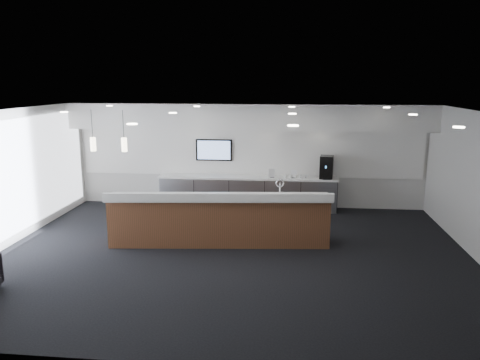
# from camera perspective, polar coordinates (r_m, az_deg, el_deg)

# --- Properties ---
(ground) EXTENTS (10.00, 10.00, 0.00)m
(ground) POSITION_cam_1_polar(r_m,az_deg,el_deg) (10.05, -0.95, -9.01)
(ground) COLOR black
(ground) RESTS_ON ground
(ceiling) EXTENTS (10.00, 8.00, 0.02)m
(ceiling) POSITION_cam_1_polar(r_m,az_deg,el_deg) (9.40, -1.01, 8.32)
(ceiling) COLOR black
(ceiling) RESTS_ON back_wall
(back_wall) EXTENTS (10.00, 0.02, 3.00)m
(back_wall) POSITION_cam_1_polar(r_m,az_deg,el_deg) (13.53, 1.08, 3.05)
(back_wall) COLOR silver
(back_wall) RESTS_ON ground
(left_wall) EXTENTS (0.02, 8.00, 3.00)m
(left_wall) POSITION_cam_1_polar(r_m,az_deg,el_deg) (11.35, -26.90, 0.01)
(left_wall) COLOR silver
(left_wall) RESTS_ON ground
(soffit_bulkhead) EXTENTS (10.00, 0.90, 0.70)m
(soffit_bulkhead) POSITION_cam_1_polar(r_m,az_deg,el_deg) (12.95, 0.92, 7.77)
(soffit_bulkhead) COLOR white
(soffit_bulkhead) RESTS_ON back_wall
(alcove_panel) EXTENTS (9.80, 0.06, 1.40)m
(alcove_panel) POSITION_cam_1_polar(r_m,az_deg,el_deg) (13.48, 1.07, 3.45)
(alcove_panel) COLOR white
(alcove_panel) RESTS_ON back_wall
(window_blinds_wall) EXTENTS (0.04, 7.36, 2.55)m
(window_blinds_wall) POSITION_cam_1_polar(r_m,az_deg,el_deg) (11.33, -26.73, 0.00)
(window_blinds_wall) COLOR white
(window_blinds_wall) RESTS_ON left_wall
(back_credenza) EXTENTS (5.06, 0.66, 0.95)m
(back_credenza) POSITION_cam_1_polar(r_m,az_deg,el_deg) (13.37, 0.93, -1.52)
(back_credenza) COLOR gray
(back_credenza) RESTS_ON ground
(wall_tv) EXTENTS (1.05, 0.08, 0.62)m
(wall_tv) POSITION_cam_1_polar(r_m,az_deg,el_deg) (13.53, -3.19, 3.68)
(wall_tv) COLOR black
(wall_tv) RESTS_ON back_wall
(pendant_left) EXTENTS (0.12, 0.12, 0.30)m
(pendant_left) POSITION_cam_1_polar(r_m,az_deg,el_deg) (10.80, -13.25, 4.48)
(pendant_left) COLOR #FFF2C6
(pendant_left) RESTS_ON ceiling
(pendant_right) EXTENTS (0.12, 0.12, 0.30)m
(pendant_right) POSITION_cam_1_polar(r_m,az_deg,el_deg) (11.05, -16.69, 4.46)
(pendant_right) COLOR #FFF2C6
(pendant_right) RESTS_ON ceiling
(ceiling_can_lights) EXTENTS (7.00, 5.00, 0.02)m
(ceiling_can_lights) POSITION_cam_1_polar(r_m,az_deg,el_deg) (9.40, -1.01, 8.14)
(ceiling_can_lights) COLOR white
(ceiling_can_lights) RESTS_ON ceiling
(service_counter) EXTENTS (4.99, 1.29, 1.49)m
(service_counter) POSITION_cam_1_polar(r_m,az_deg,el_deg) (10.48, -2.55, -4.80)
(service_counter) COLOR brown
(service_counter) RESTS_ON ground
(coffee_machine) EXTENTS (0.41, 0.51, 0.63)m
(coffee_machine) POSITION_cam_1_polar(r_m,az_deg,el_deg) (13.18, 10.50, 1.56)
(coffee_machine) COLOR black
(coffee_machine) RESTS_ON back_credenza
(info_sign_left) EXTENTS (0.18, 0.07, 0.25)m
(info_sign_left) POSITION_cam_1_polar(r_m,az_deg,el_deg) (13.11, 3.85, 0.85)
(info_sign_left) COLOR white
(info_sign_left) RESTS_ON back_credenza
(info_sign_right) EXTENTS (0.17, 0.07, 0.22)m
(info_sign_right) POSITION_cam_1_polar(r_m,az_deg,el_deg) (13.10, 6.62, 0.73)
(info_sign_right) COLOR white
(info_sign_right) RESTS_ON back_credenza
(cup_0) EXTENTS (0.11, 0.11, 0.10)m
(cup_0) POSITION_cam_1_polar(r_m,az_deg,el_deg) (13.12, 8.04, 0.44)
(cup_0) COLOR white
(cup_0) RESTS_ON back_credenza
(cup_1) EXTENTS (0.15, 0.15, 0.10)m
(cup_1) POSITION_cam_1_polar(r_m,az_deg,el_deg) (13.12, 7.43, 0.45)
(cup_1) COLOR white
(cup_1) RESTS_ON back_credenza
(cup_2) EXTENTS (0.14, 0.14, 0.10)m
(cup_2) POSITION_cam_1_polar(r_m,az_deg,el_deg) (13.11, 6.82, 0.47)
(cup_2) COLOR white
(cup_2) RESTS_ON back_credenza
(cup_3) EXTENTS (0.14, 0.14, 0.10)m
(cup_3) POSITION_cam_1_polar(r_m,az_deg,el_deg) (13.11, 6.21, 0.48)
(cup_3) COLOR white
(cup_3) RESTS_ON back_credenza
(cup_4) EXTENTS (0.15, 0.15, 0.10)m
(cup_4) POSITION_cam_1_polar(r_m,az_deg,el_deg) (13.11, 5.60, 0.49)
(cup_4) COLOR white
(cup_4) RESTS_ON back_credenza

